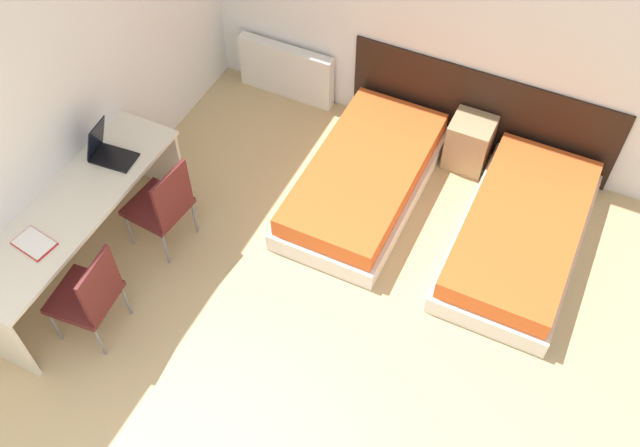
% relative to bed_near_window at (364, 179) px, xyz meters
% --- Properties ---
extents(wall_back, '(5.07, 0.05, 2.70)m').
position_rel_bed_near_window_xyz_m(wall_back, '(-0.01, 1.04, 1.17)').
color(wall_back, white).
rests_on(wall_back, ground_plane).
extents(wall_left, '(0.05, 5.27, 2.70)m').
position_rel_bed_near_window_xyz_m(wall_left, '(-2.07, -1.12, 1.17)').
color(wall_left, white).
rests_on(wall_left, ground_plane).
extents(headboard_panel, '(2.54, 0.03, 0.91)m').
position_rel_bed_near_window_xyz_m(headboard_panel, '(0.73, 1.00, 0.27)').
color(headboard_panel, black).
rests_on(headboard_panel, ground_plane).
extents(bed_near_window, '(0.99, 1.94, 0.38)m').
position_rel_bed_near_window_xyz_m(bed_near_window, '(0.00, 0.00, 0.00)').
color(bed_near_window, silver).
rests_on(bed_near_window, ground_plane).
extents(bed_near_door, '(0.99, 1.94, 0.38)m').
position_rel_bed_near_window_xyz_m(bed_near_door, '(1.45, 0.00, 0.00)').
color(bed_near_door, silver).
rests_on(bed_near_door, ground_plane).
extents(nightstand, '(0.39, 0.37, 0.51)m').
position_rel_bed_near_window_xyz_m(nightstand, '(0.73, 0.79, 0.07)').
color(nightstand, tan).
rests_on(nightstand, ground_plane).
extents(radiator, '(1.02, 0.12, 0.59)m').
position_rel_bed_near_window_xyz_m(radiator, '(-1.27, 0.92, 0.11)').
color(radiator, silver).
rests_on(radiator, ground_plane).
extents(desk, '(0.59, 2.11, 0.77)m').
position_rel_bed_near_window_xyz_m(desk, '(-1.75, -1.73, 0.42)').
color(desk, beige).
rests_on(desk, ground_plane).
extents(chair_near_laptop, '(0.50, 0.50, 0.93)m').
position_rel_bed_near_window_xyz_m(chair_near_laptop, '(-1.29, -1.24, 0.31)').
color(chair_near_laptop, '#511919').
rests_on(chair_near_laptop, ground_plane).
extents(chair_near_notebook, '(0.50, 0.50, 0.93)m').
position_rel_bed_near_window_xyz_m(chair_near_notebook, '(-1.29, -2.22, 0.31)').
color(chair_near_notebook, '#511919').
rests_on(chair_near_notebook, ground_plane).
extents(laptop, '(0.38, 0.26, 0.36)m').
position_rel_bed_near_window_xyz_m(laptop, '(-1.79, -1.18, 0.65)').
color(laptop, black).
rests_on(laptop, desk).
extents(open_notebook, '(0.33, 0.25, 0.02)m').
position_rel_bed_near_window_xyz_m(open_notebook, '(-1.76, -2.15, 0.59)').
color(open_notebook, '#B21E1E').
rests_on(open_notebook, desk).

